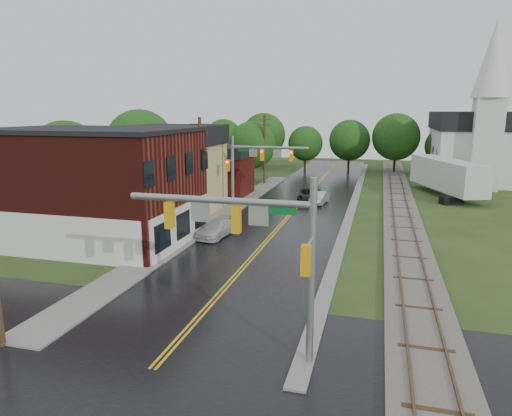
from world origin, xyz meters
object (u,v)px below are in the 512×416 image
at_px(church, 475,139).
at_px(sedan_silver, 319,198).
at_px(utility_pole_c, 264,148).
at_px(utility_pole_b, 201,168).
at_px(brick_building, 93,185).
at_px(traffic_signal_near, 256,235).
at_px(tree_left_b, 141,146).
at_px(tree_left_c, 202,151).
at_px(tree_left_a, 67,160).
at_px(semi_trailer, 447,175).
at_px(tree_left_e, 253,146).
at_px(suv_dark, 310,195).
at_px(pickup_white, 217,229).
at_px(traffic_signal_far, 254,160).

height_order(church, sedan_silver, church).
bearing_deg(utility_pole_c, utility_pole_b, -90.00).
relative_size(brick_building, utility_pole_c, 1.59).
relative_size(traffic_signal_near, tree_left_b, 0.76).
height_order(utility_pole_c, sedan_silver, utility_pole_c).
distance_m(utility_pole_b, tree_left_c, 19.24).
xyz_separation_m(tree_left_a, semi_trailer, (35.04, 19.20, -2.69)).
bearing_deg(utility_pole_b, brick_building, -129.07).
bearing_deg(church, tree_left_e, -164.80).
bearing_deg(tree_left_e, traffic_signal_near, -74.32).
height_order(brick_building, utility_pole_b, utility_pole_b).
distance_m(tree_left_b, tree_left_e, 16.67).
xyz_separation_m(utility_pole_c, suv_dark, (7.60, -10.37, -4.01)).
bearing_deg(sedan_silver, tree_left_b, -170.43).
relative_size(brick_building, traffic_signal_near, 1.95).
distance_m(suv_dark, semi_trailer, 16.30).
distance_m(tree_left_c, pickup_white, 24.27).
bearing_deg(brick_building, pickup_white, 19.84).
height_order(tree_left_c, sedan_silver, tree_left_c).
bearing_deg(sedan_silver, tree_left_c, 162.74).
bearing_deg(tree_left_a, semi_trailer, 28.72).
bearing_deg(tree_left_c, suv_dark, -23.17).
xyz_separation_m(traffic_signal_far, semi_trailer, (18.66, 14.10, -2.55)).
bearing_deg(utility_pole_c, semi_trailer, -7.52).
bearing_deg(traffic_signal_near, traffic_signal_far, 105.52).
bearing_deg(church, sedan_silver, -130.78).
bearing_deg(traffic_signal_far, utility_pole_c, 101.09).
bearing_deg(tree_left_b, suv_dark, 5.30).
distance_m(traffic_signal_near, utility_pole_b, 22.49).
relative_size(traffic_signal_near, traffic_signal_far, 1.00).
relative_size(utility_pole_b, semi_trailer, 0.67).
relative_size(brick_building, suv_dark, 2.81).
height_order(tree_left_b, suv_dark, tree_left_b).
bearing_deg(traffic_signal_near, utility_pole_b, 117.19).
distance_m(church, tree_left_b, 43.70).
bearing_deg(brick_building, tree_left_c, 93.14).
distance_m(suv_dark, sedan_silver, 1.41).
height_order(suv_dark, semi_trailer, semi_trailer).
relative_size(tree_left_b, pickup_white, 2.22).
xyz_separation_m(traffic_signal_near, utility_pole_c, (-10.27, 42.00, -0.25)).
relative_size(utility_pole_c, tree_left_a, 1.04).
distance_m(traffic_signal_far, tree_left_e, 19.65).
xyz_separation_m(utility_pole_b, suv_dark, (7.60, 11.63, -4.01)).
relative_size(tree_left_e, pickup_white, 1.87).
height_order(traffic_signal_far, pickup_white, traffic_signal_far).
bearing_deg(traffic_signal_near, tree_left_c, 114.56).
distance_m(utility_pole_b, tree_left_a, 13.05).
xyz_separation_m(utility_pole_b, sedan_silver, (8.73, 10.79, -4.10)).
relative_size(traffic_signal_near, tree_left_a, 0.85).
bearing_deg(utility_pole_c, suv_dark, -53.77).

